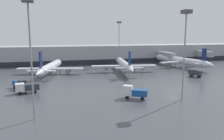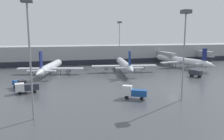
{
  "view_description": "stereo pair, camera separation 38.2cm",
  "coord_description": "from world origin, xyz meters",
  "px_view_note": "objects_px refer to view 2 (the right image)",
  "views": [
    {
      "loc": [
        -31.07,
        -51.18,
        14.53
      ],
      "look_at": [
        -12.41,
        17.46,
        3.0
      ],
      "focal_mm": 35.0,
      "sensor_mm": 36.0,
      "label": 1
    },
    {
      "loc": [
        -30.7,
        -51.28,
        14.53
      ],
      "look_at": [
        -12.41,
        17.46,
        3.0
      ],
      "focal_mm": 35.0,
      "sensor_mm": 36.0,
      "label": 2
    }
  ],
  "objects_px": {
    "service_truck_0": "(20,83)",
    "service_truck_2": "(27,87)",
    "parked_jet_0": "(124,65)",
    "apron_light_mast_0": "(28,26)",
    "parked_jet_1": "(181,61)",
    "parked_jet_2": "(50,67)",
    "apron_light_mast_1": "(185,30)",
    "service_truck_3": "(133,92)",
    "apron_light_mast_2": "(119,31)",
    "service_truck_1": "(195,72)"
  },
  "relations": [
    {
      "from": "parked_jet_0",
      "to": "parked_jet_2",
      "type": "xyz_separation_m",
      "value": [
        -27.88,
        3.01,
        -0.38
      ]
    },
    {
      "from": "service_truck_1",
      "to": "service_truck_3",
      "type": "bearing_deg",
      "value": -88.9
    },
    {
      "from": "parked_jet_1",
      "to": "apron_light_mast_1",
      "type": "bearing_deg",
      "value": 141.06
    },
    {
      "from": "parked_jet_0",
      "to": "apron_light_mast_2",
      "type": "distance_m",
      "value": 23.86
    },
    {
      "from": "parked_jet_2",
      "to": "apron_light_mast_0",
      "type": "distance_m",
      "value": 46.73
    },
    {
      "from": "service_truck_1",
      "to": "apron_light_mast_0",
      "type": "xyz_separation_m",
      "value": [
        -51.21,
        -26.53,
        14.36
      ]
    },
    {
      "from": "parked_jet_1",
      "to": "service_truck_3",
      "type": "distance_m",
      "value": 55.19
    },
    {
      "from": "service_truck_2",
      "to": "apron_light_mast_0",
      "type": "distance_m",
      "value": 23.94
    },
    {
      "from": "service_truck_1",
      "to": "apron_light_mast_1",
      "type": "distance_m",
      "value": 33.52
    },
    {
      "from": "parked_jet_1",
      "to": "apron_light_mast_1",
      "type": "height_order",
      "value": "apron_light_mast_1"
    },
    {
      "from": "apron_light_mast_1",
      "to": "apron_light_mast_2",
      "type": "xyz_separation_m",
      "value": [
        2.82,
        57.85,
        0.61
      ]
    },
    {
      "from": "service_truck_1",
      "to": "apron_light_mast_1",
      "type": "bearing_deg",
      "value": -72.42
    },
    {
      "from": "parked_jet_1",
      "to": "apron_light_mast_2",
      "type": "xyz_separation_m",
      "value": [
        -24.63,
        13.58,
        12.94
      ]
    },
    {
      "from": "service_truck_1",
      "to": "parked_jet_2",
      "type": "bearing_deg",
      "value": -141.81
    },
    {
      "from": "parked_jet_2",
      "to": "service_truck_2",
      "type": "height_order",
      "value": "parked_jet_2"
    },
    {
      "from": "apron_light_mast_0",
      "to": "parked_jet_2",
      "type": "bearing_deg",
      "value": 87.08
    },
    {
      "from": "parked_jet_2",
      "to": "apron_light_mast_2",
      "type": "height_order",
      "value": "apron_light_mast_2"
    },
    {
      "from": "service_truck_0",
      "to": "service_truck_3",
      "type": "bearing_deg",
      "value": 25.31
    },
    {
      "from": "parked_jet_1",
      "to": "apron_light_mast_0",
      "type": "height_order",
      "value": "apron_light_mast_0"
    },
    {
      "from": "parked_jet_2",
      "to": "service_truck_1",
      "type": "xyz_separation_m",
      "value": [
        48.93,
        -18.22,
        -1.1
      ]
    },
    {
      "from": "parked_jet_2",
      "to": "apron_light_mast_1",
      "type": "relative_size",
      "value": 1.6
    },
    {
      "from": "parked_jet_2",
      "to": "parked_jet_0",
      "type": "bearing_deg",
      "value": -81.94
    },
    {
      "from": "apron_light_mast_1",
      "to": "parked_jet_0",
      "type": "bearing_deg",
      "value": 91.54
    },
    {
      "from": "parked_jet_0",
      "to": "apron_light_mast_0",
      "type": "height_order",
      "value": "apron_light_mast_0"
    },
    {
      "from": "parked_jet_1",
      "to": "parked_jet_2",
      "type": "distance_m",
      "value": 56.44
    },
    {
      "from": "service_truck_3",
      "to": "apron_light_mast_0",
      "type": "xyz_separation_m",
      "value": [
        -21.11,
        -7.36,
        14.3
      ]
    },
    {
      "from": "service_truck_3",
      "to": "apron_light_mast_0",
      "type": "relative_size",
      "value": 0.27
    },
    {
      "from": "service_truck_1",
      "to": "service_truck_3",
      "type": "height_order",
      "value": "service_truck_3"
    },
    {
      "from": "service_truck_0",
      "to": "apron_light_mast_2",
      "type": "height_order",
      "value": "apron_light_mast_2"
    },
    {
      "from": "service_truck_3",
      "to": "apron_light_mast_0",
      "type": "distance_m",
      "value": 26.54
    },
    {
      "from": "service_truck_0",
      "to": "apron_light_mast_1",
      "type": "xyz_separation_m",
      "value": [
        36.72,
        -20.75,
        14.0
      ]
    },
    {
      "from": "service_truck_2",
      "to": "service_truck_0",
      "type": "bearing_deg",
      "value": -75.07
    },
    {
      "from": "apron_light_mast_1",
      "to": "apron_light_mast_2",
      "type": "relative_size",
      "value": 0.96
    },
    {
      "from": "apron_light_mast_1",
      "to": "service_truck_1",
      "type": "bearing_deg",
      "value": 48.97
    },
    {
      "from": "parked_jet_0",
      "to": "service_truck_1",
      "type": "distance_m",
      "value": 26.02
    },
    {
      "from": "parked_jet_1",
      "to": "parked_jet_2",
      "type": "relative_size",
      "value": 1.23
    },
    {
      "from": "service_truck_3",
      "to": "apron_light_mast_0",
      "type": "bearing_deg",
      "value": 50.07
    },
    {
      "from": "parked_jet_1",
      "to": "parked_jet_2",
      "type": "bearing_deg",
      "value": 85.95
    },
    {
      "from": "parked_jet_2",
      "to": "apron_light_mast_1",
      "type": "distance_m",
      "value": 51.96
    },
    {
      "from": "parked_jet_2",
      "to": "service_truck_3",
      "type": "bearing_deg",
      "value": -139.06
    },
    {
      "from": "service_truck_0",
      "to": "service_truck_3",
      "type": "height_order",
      "value": "service_truck_3"
    },
    {
      "from": "parked_jet_0",
      "to": "apron_light_mast_0",
      "type": "xyz_separation_m",
      "value": [
        -30.16,
        -41.74,
        12.88
      ]
    },
    {
      "from": "parked_jet_0",
      "to": "parked_jet_2",
      "type": "distance_m",
      "value": 28.04
    },
    {
      "from": "parked_jet_1",
      "to": "service_truck_3",
      "type": "xyz_separation_m",
      "value": [
        -37.53,
        -40.43,
        -1.5
      ]
    },
    {
      "from": "parked_jet_0",
      "to": "parked_jet_1",
      "type": "height_order",
      "value": "parked_jet_1"
    },
    {
      "from": "parked_jet_2",
      "to": "apron_light_mast_1",
      "type": "xyz_separation_m",
      "value": [
        28.9,
        -41.24,
        12.79
      ]
    },
    {
      "from": "parked_jet_0",
      "to": "service_truck_0",
      "type": "bearing_deg",
      "value": 125.13
    },
    {
      "from": "service_truck_0",
      "to": "service_truck_2",
      "type": "distance_m",
      "value": 5.88
    },
    {
      "from": "parked_jet_0",
      "to": "apron_light_mast_0",
      "type": "distance_m",
      "value": 53.08
    },
    {
      "from": "parked_jet_0",
      "to": "parked_jet_1",
      "type": "bearing_deg",
      "value": -68.99
    }
  ]
}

